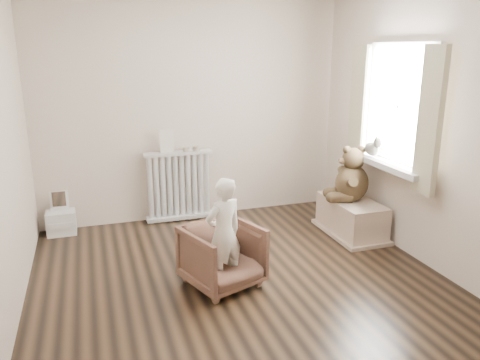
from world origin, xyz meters
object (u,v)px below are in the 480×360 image
object	(u,v)px
child	(224,233)
plush_cat	(373,147)
toy_bench	(351,217)
radiator	(179,189)
armchair	(222,256)
teddy_bear	(352,176)
toy_vanity	(60,211)

from	to	relation	value
child	plush_cat	world-z (taller)	plush_cat
child	plush_cat	size ratio (longest dim) A/B	3.69
child	toy_bench	size ratio (longest dim) A/B	1.16
radiator	armchair	size ratio (longest dim) A/B	1.40
radiator	child	bearing A→B (deg)	-88.61
armchair	plush_cat	distance (m)	2.05
plush_cat	radiator	bearing A→B (deg)	164.93
toy_bench	teddy_bear	size ratio (longest dim) A/B	1.41
armchair	child	bearing A→B (deg)	-109.99
toy_bench	armchair	bearing A→B (deg)	-157.90
teddy_bear	plush_cat	size ratio (longest dim) A/B	2.26
toy_vanity	armchair	size ratio (longest dim) A/B	0.81
toy_bench	plush_cat	size ratio (longest dim) A/B	3.19
radiator	teddy_bear	world-z (taller)	teddy_bear
child	teddy_bear	size ratio (longest dim) A/B	1.63
radiator	toy_vanity	distance (m)	1.35
armchair	plush_cat	bearing A→B (deg)	-2.41
toy_bench	teddy_bear	bearing A→B (deg)	130.92
armchair	radiator	bearing A→B (deg)	71.44
radiator	teddy_bear	size ratio (longest dim) A/B	1.42
toy_vanity	plush_cat	xyz separation A→B (m)	(3.21, -1.10, 0.72)
toy_bench	teddy_bear	xyz separation A→B (m)	(-0.01, 0.01, 0.47)
toy_vanity	armchair	world-z (taller)	armchair
plush_cat	toy_bench	bearing A→B (deg)	158.90
radiator	armchair	xyz separation A→B (m)	(0.04, -1.71, -0.12)
toy_vanity	armchair	bearing A→B (deg)	-50.49
toy_bench	teddy_bear	world-z (taller)	teddy_bear
toy_vanity	teddy_bear	distance (m)	3.23
toy_vanity	teddy_bear	bearing A→B (deg)	-17.73
radiator	armchair	distance (m)	1.71
armchair	child	world-z (taller)	child
child	toy_bench	xyz separation A→B (m)	(1.69, 0.74, -0.30)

